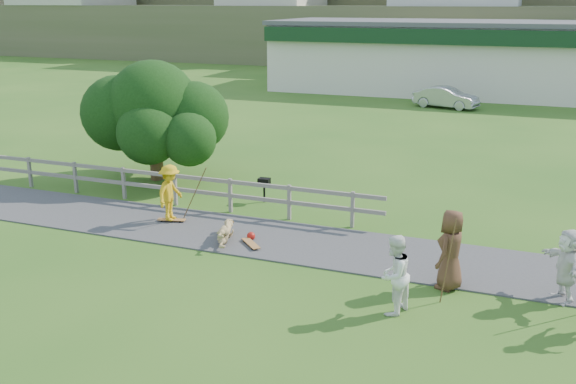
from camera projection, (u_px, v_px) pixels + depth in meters
name	position (u px, v px, depth m)	size (l,w,h in m)	color
ground	(244.00, 258.00, 16.79)	(260.00, 260.00, 0.00)	#295919
path	(266.00, 238.00, 18.13)	(34.00, 3.00, 0.04)	#363638
fence	(159.00, 182.00, 21.13)	(15.05, 0.10, 1.10)	slate
strip_mall	(500.00, 58.00, 45.91)	(32.50, 10.75, 5.10)	silver
skater_rider	(170.00, 196.00, 19.20)	(1.10, 0.63, 1.70)	gold
skater_fallen	(226.00, 232.00, 17.82)	(1.61, 0.39, 0.59)	tan
spectator_a	(394.00, 275.00, 13.58)	(0.86, 0.67, 1.76)	white
spectator_c	(451.00, 250.00, 14.75)	(0.93, 0.61, 1.91)	#533321
spectator_d	(566.00, 266.00, 14.14)	(1.57, 0.50, 1.70)	silver
car_silver	(446.00, 97.00, 40.15)	(1.40, 4.02, 1.32)	#A3A4AB
tree	(155.00, 129.00, 23.65)	(5.33, 5.33, 3.87)	black
bbq	(264.00, 190.00, 21.33)	(0.38, 0.29, 0.82)	black
longboard_rider	(172.00, 221.00, 19.43)	(0.85, 0.21, 0.09)	olive
longboard_fallen	(251.00, 245.00, 17.53)	(0.90, 0.22, 0.10)	olive
helmet	(251.00, 236.00, 17.98)	(0.24, 0.24, 0.24)	#A6160E
pole_rider	(194.00, 191.00, 19.32)	(0.03, 0.03, 1.94)	brown
pole_spec_left	(448.00, 261.00, 13.98)	(0.03, 0.03, 2.00)	brown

